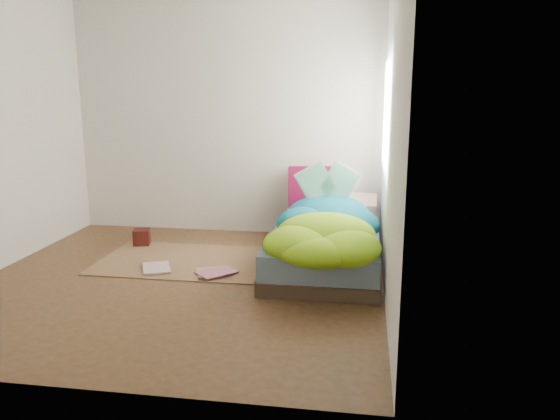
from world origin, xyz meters
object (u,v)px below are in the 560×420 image
object	(u,v)px
floor_book_b	(210,269)
wooden_box	(142,237)
pillow_magenta	(310,188)
floor_book_a	(143,269)
bed	(326,246)
open_book	(328,172)

from	to	relation	value
floor_book_b	wooden_box	bearing A→B (deg)	-173.28
pillow_magenta	floor_book_a	xyz separation A→B (m)	(-1.39, -1.37, -0.55)
wooden_box	bed	bearing A→B (deg)	-7.98
pillow_magenta	floor_book_b	xyz separation A→B (m)	(-0.78, -1.28, -0.54)
wooden_box	floor_book_b	xyz separation A→B (m)	(0.95, -0.73, -0.07)
bed	floor_book_a	world-z (taller)	bed
bed	floor_book_b	xyz separation A→B (m)	(-1.03, -0.45, -0.14)
floor_book_b	bed	bearing A→B (deg)	67.54
open_book	wooden_box	xyz separation A→B (m)	(-1.97, -0.01, -0.74)
pillow_magenta	open_book	distance (m)	0.65
open_book	wooden_box	world-z (taller)	open_book
pillow_magenta	bed	bearing A→B (deg)	-83.02
open_book	wooden_box	size ratio (longest dim) A/B	3.13
open_book	floor_book_a	size ratio (longest dim) A/B	1.55
floor_book_a	open_book	bearing A→B (deg)	2.30
open_book	floor_book_b	world-z (taller)	open_book
open_book	floor_book_b	xyz separation A→B (m)	(-1.02, -0.73, -0.81)
bed	floor_book_a	distance (m)	1.73
bed	floor_book_a	xyz separation A→B (m)	(-1.63, -0.53, -0.14)
bed	wooden_box	xyz separation A→B (m)	(-1.98, 0.28, -0.07)
floor_book_a	bed	bearing A→B (deg)	-6.48
pillow_magenta	floor_book_a	world-z (taller)	pillow_magenta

